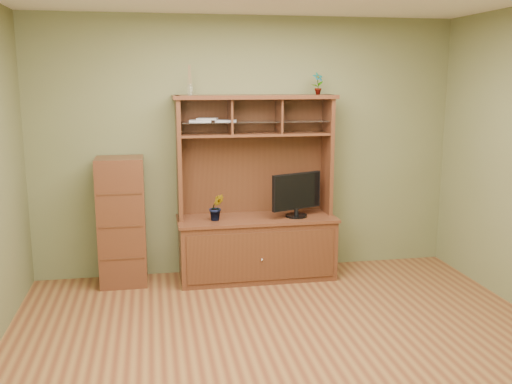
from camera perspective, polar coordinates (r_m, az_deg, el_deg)
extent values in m
cube|color=brown|center=(4.57, 3.55, -15.71)|extent=(4.50, 4.00, 0.02)
cube|color=#61643B|center=(6.08, -0.89, 4.55)|extent=(4.50, 0.02, 2.70)
cube|color=#61643B|center=(2.29, 16.30, -7.21)|extent=(4.50, 0.02, 2.70)
cube|color=#472514|center=(6.01, 0.06, -5.68)|extent=(1.60, 0.55, 0.62)
cube|color=#3B1E10|center=(5.74, 0.58, -6.48)|extent=(1.50, 0.01, 0.50)
sphere|color=silver|center=(5.74, 0.60, -6.82)|extent=(0.02, 0.02, 0.02)
cube|color=#472514|center=(5.92, 0.06, -2.67)|extent=(1.64, 0.59, 0.03)
cube|color=#472514|center=(5.81, -7.72, 3.39)|extent=(0.04, 0.35, 1.25)
cube|color=#472514|center=(6.08, 7.14, 3.76)|extent=(0.04, 0.35, 1.25)
cube|color=#3B1E10|center=(6.06, -0.40, 3.81)|extent=(1.52, 0.02, 1.25)
cube|color=#472514|center=(5.85, -0.12, 9.49)|extent=(1.66, 0.40, 0.04)
cube|color=#472514|center=(5.87, -0.12, 5.79)|extent=(1.52, 0.32, 0.02)
cube|color=#472514|center=(5.82, -2.59, 7.56)|extent=(0.02, 0.31, 0.35)
cube|color=#472514|center=(5.91, 2.32, 7.62)|extent=(0.02, 0.31, 0.35)
cube|color=silver|center=(5.85, -0.10, 7.04)|extent=(1.50, 0.27, 0.01)
cylinder|color=black|center=(5.94, 4.05, -2.38)|extent=(0.22, 0.22, 0.02)
cylinder|color=black|center=(5.93, 4.06, -1.94)|extent=(0.04, 0.04, 0.07)
cube|color=black|center=(5.89, 4.08, 0.08)|extent=(0.56, 0.26, 0.38)
imported|color=#2D5D20|center=(5.77, -3.97, -1.52)|extent=(0.15, 0.13, 0.27)
imported|color=#3E6A25|center=(6.00, 6.21, 10.74)|extent=(0.14, 0.11, 0.23)
cylinder|color=silver|center=(5.76, -6.63, 10.12)|extent=(0.06, 0.06, 0.11)
cylinder|color=#8D6846|center=(5.76, -6.67, 11.59)|extent=(0.04, 0.04, 0.19)
cube|color=#A4A5A9|center=(5.79, -5.59, 7.08)|extent=(0.24, 0.19, 0.02)
cube|color=#A4A5A9|center=(5.79, -4.90, 7.30)|extent=(0.23, 0.20, 0.02)
cube|color=#A4A5A9|center=(5.81, -3.04, 7.13)|extent=(0.23, 0.20, 0.02)
cube|color=#472514|center=(5.89, -13.26, -2.89)|extent=(0.46, 0.42, 1.30)
cube|color=#3B1E10|center=(5.78, -13.21, -6.52)|extent=(0.42, 0.01, 0.02)
cube|color=#3B1E10|center=(5.69, -13.35, -3.41)|extent=(0.42, 0.01, 0.01)
cube|color=#3B1E10|center=(5.62, -13.50, -0.20)|extent=(0.42, 0.01, 0.01)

